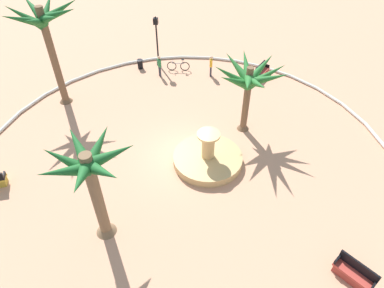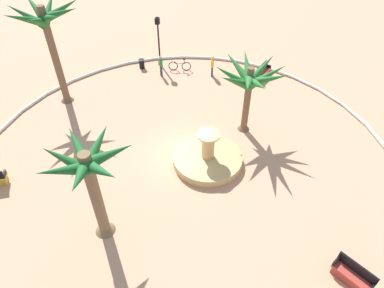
# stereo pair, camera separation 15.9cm
# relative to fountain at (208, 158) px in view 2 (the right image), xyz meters

# --- Properties ---
(ground_plane) EXTENTS (80.00, 80.00, 0.00)m
(ground_plane) POSITION_rel_fountain_xyz_m (1.27, -0.31, -0.30)
(ground_plane) COLOR tan
(plaza_curb) EXTENTS (22.95, 22.95, 0.20)m
(plaza_curb) POSITION_rel_fountain_xyz_m (1.27, -0.31, -0.20)
(plaza_curb) COLOR silver
(plaza_curb) RESTS_ON ground
(fountain) EXTENTS (3.76, 3.76, 2.01)m
(fountain) POSITION_rel_fountain_xyz_m (0.00, 0.00, 0.00)
(fountain) COLOR tan
(fountain) RESTS_ON ground
(palm_tree_near_fountain) EXTENTS (3.57, 3.74, 5.02)m
(palm_tree_near_fountain) POSITION_rel_fountain_xyz_m (3.98, 5.08, 3.43)
(palm_tree_near_fountain) COLOR brown
(palm_tree_near_fountain) RESTS_ON ground
(palm_tree_by_curb) EXTENTS (4.19, 4.35, 4.43)m
(palm_tree_by_curb) POSITION_rel_fountain_xyz_m (-1.81, -3.19, 3.13)
(palm_tree_by_curb) COLOR brown
(palm_tree_by_curb) RESTS_ON ground
(palm_tree_mid_plaza) EXTENTS (4.35, 4.38, 6.59)m
(palm_tree_mid_plaza) POSITION_rel_fountain_xyz_m (10.04, -4.28, 4.83)
(palm_tree_mid_plaza) COLOR brown
(palm_tree_mid_plaza) RESTS_ON ground
(bench_north) EXTENTS (1.12, 1.66, 1.00)m
(bench_north) POSITION_rel_fountain_xyz_m (-2.86, -9.46, 0.05)
(bench_north) COLOR #B73D33
(bench_north) RESTS_ON ground
(bench_southeast) EXTENTS (1.57, 1.38, 1.00)m
(bench_southeast) POSITION_rel_fountain_xyz_m (-6.47, 5.75, 0.05)
(bench_southeast) COLOR #B73D33
(bench_southeast) RESTS_ON ground
(lamppost) EXTENTS (0.32, 0.32, 3.84)m
(lamppost) POSITION_rel_fountain_xyz_m (5.04, -10.12, 1.95)
(lamppost) COLOR black
(lamppost) RESTS_ON ground
(trash_bin) EXTENTS (0.46, 0.46, 0.73)m
(trash_bin) POSITION_rel_fountain_xyz_m (6.30, -9.38, 0.09)
(trash_bin) COLOR black
(trash_bin) RESTS_ON ground
(bicycle_red_frame) EXTENTS (1.72, 0.44, 0.94)m
(bicycle_red_frame) POSITION_rel_fountain_xyz_m (3.36, -9.50, 0.09)
(bicycle_red_frame) COLOR black
(bicycle_red_frame) RESTS_ON ground
(person_cyclist_helmet) EXTENTS (0.34, 0.48, 1.60)m
(person_cyclist_helmet) POSITION_rel_fountain_xyz_m (4.56, -8.50, 0.60)
(person_cyclist_helmet) COLOR #33333D
(person_cyclist_helmet) RESTS_ON ground
(person_cyclist_photo) EXTENTS (0.23, 0.53, 1.60)m
(person_cyclist_photo) POSITION_rel_fountain_xyz_m (0.86, -9.10, 0.60)
(person_cyclist_photo) COLOR #33333D
(person_cyclist_photo) RESTS_ON ground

